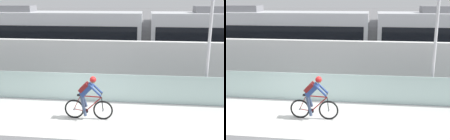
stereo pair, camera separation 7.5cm
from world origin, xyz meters
TOP-DOWN VIEW (x-y plane):
  - ground_plane at (0.00, 0.00)m, footprint 200.00×200.00m
  - bike_path_deck at (0.00, 0.00)m, footprint 32.00×3.20m
  - glass_parapet at (0.00, 1.85)m, footprint 32.00×0.05m
  - concrete_barrier_wall at (0.00, 3.65)m, footprint 32.00×0.36m
  - tram_rail_near at (0.00, 6.13)m, footprint 32.00×0.08m
  - tram_rail_far at (0.00, 7.57)m, footprint 32.00×0.08m
  - tram at (2.41, 6.85)m, footprint 22.56×2.54m
  - cyclist_on_bike at (0.40, -0.00)m, footprint 1.77×0.58m
  - lamp_post_antenna at (4.90, 2.15)m, footprint 0.28×0.28m

SIDE VIEW (x-z plane):
  - ground_plane at x=0.00m, z-range 0.00..0.00m
  - tram_rail_near at x=0.00m, z-range 0.00..0.01m
  - tram_rail_far at x=0.00m, z-range 0.00..0.01m
  - bike_path_deck at x=0.00m, z-range 0.00..0.01m
  - glass_parapet at x=0.00m, z-range 0.00..1.20m
  - cyclist_on_bike at x=0.40m, z-range -0.01..1.60m
  - concrete_barrier_wall at x=0.00m, z-range 0.00..2.32m
  - tram at x=2.41m, z-range -0.01..3.80m
  - lamp_post_antenna at x=4.90m, z-range 0.69..5.89m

